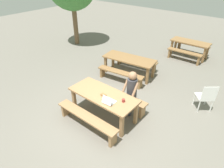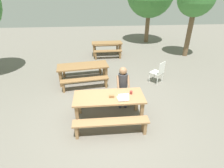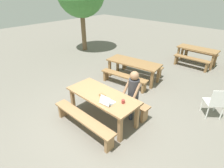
% 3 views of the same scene
% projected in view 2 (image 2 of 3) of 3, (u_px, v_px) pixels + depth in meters
% --- Properties ---
extents(ground_plane, '(30.00, 30.00, 0.00)m').
position_uv_depth(ground_plane, '(109.00, 118.00, 5.36)').
color(ground_plane, slate).
extents(picnic_table_front, '(1.99, 0.85, 0.78)m').
position_uv_depth(picnic_table_front, '(109.00, 99.00, 5.04)').
color(picnic_table_front, '#9E754C').
rests_on(picnic_table_front, ground).
extents(bench_near, '(1.99, 0.30, 0.44)m').
position_uv_depth(bench_near, '(111.00, 124.00, 4.60)').
color(bench_near, '#9E754C').
rests_on(bench_near, ground).
extents(bench_far, '(1.99, 0.30, 0.44)m').
position_uv_depth(bench_far, '(107.00, 96.00, 5.80)').
color(bench_far, '#9E754C').
rests_on(bench_far, ground).
extents(laptop, '(0.31, 0.30, 0.22)m').
position_uv_depth(laptop, '(123.00, 98.00, 4.82)').
color(laptop, white).
rests_on(laptop, picnic_table_front).
extents(small_pouch, '(0.15, 0.08, 0.06)m').
position_uv_depth(small_pouch, '(112.00, 96.00, 4.93)').
color(small_pouch, olive).
rests_on(small_pouch, picnic_table_front).
extents(coffee_mug, '(0.08, 0.08, 0.09)m').
position_uv_depth(coffee_mug, '(131.00, 92.00, 5.08)').
color(coffee_mug, '#99332D').
rests_on(coffee_mug, picnic_table_front).
extents(person_seated, '(0.40, 0.40, 1.36)m').
position_uv_depth(person_seated, '(123.00, 84.00, 5.59)').
color(person_seated, '#333847').
rests_on(person_seated, ground).
extents(plastic_chair, '(0.62, 0.62, 0.92)m').
position_uv_depth(plastic_chair, '(158.00, 72.00, 7.16)').
color(plastic_chair, white).
rests_on(plastic_chair, ground).
extents(picnic_table_mid, '(1.73, 0.72, 0.77)m').
position_uv_depth(picnic_table_mid, '(107.00, 45.00, 10.12)').
color(picnic_table_mid, olive).
rests_on(picnic_table_mid, ground).
extents(bench_mid_south, '(1.55, 0.33, 0.46)m').
position_uv_depth(bench_mid_south, '(108.00, 53.00, 9.75)').
color(bench_mid_south, olive).
rests_on(bench_mid_south, ground).
extents(bench_mid_north, '(1.55, 0.33, 0.46)m').
position_uv_depth(bench_mid_north, '(106.00, 47.00, 10.76)').
color(bench_mid_north, olive).
rests_on(bench_mid_north, ground).
extents(picnic_table_rear, '(2.11, 1.05, 0.72)m').
position_uv_depth(picnic_table_rear, '(83.00, 68.00, 7.20)').
color(picnic_table_rear, olive).
rests_on(picnic_table_rear, ground).
extents(bench_rear_south, '(1.85, 0.54, 0.43)m').
position_uv_depth(bench_rear_south, '(85.00, 81.00, 6.75)').
color(bench_rear_south, olive).
rests_on(bench_rear_south, ground).
extents(bench_rear_north, '(1.85, 0.54, 0.43)m').
position_uv_depth(bench_rear_north, '(82.00, 68.00, 7.92)').
color(bench_rear_north, olive).
rests_on(bench_rear_north, ground).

